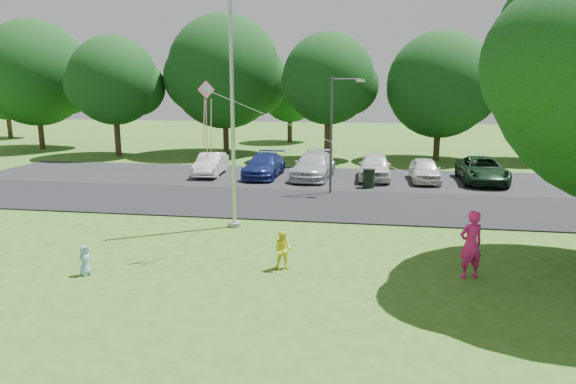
# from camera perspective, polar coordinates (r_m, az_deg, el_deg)

# --- Properties ---
(ground) EXTENTS (120.00, 120.00, 0.00)m
(ground) POSITION_cam_1_polar(r_m,az_deg,el_deg) (14.08, 2.75, -9.89)
(ground) COLOR #305F19
(ground) RESTS_ON ground
(park_road) EXTENTS (60.00, 6.00, 0.06)m
(park_road) POSITION_cam_1_polar(r_m,az_deg,el_deg) (22.65, 5.32, -1.44)
(park_road) COLOR black
(park_road) RESTS_ON ground
(parking_strip) EXTENTS (42.00, 7.00, 0.06)m
(parking_strip) POSITION_cam_1_polar(r_m,az_deg,el_deg) (29.00, 6.21, 1.47)
(parking_strip) COLOR black
(parking_strip) RESTS_ON ground
(flagpole) EXTENTS (0.50, 0.50, 10.00)m
(flagpole) POSITION_cam_1_polar(r_m,az_deg,el_deg) (18.69, -6.19, 8.57)
(flagpole) COLOR #B7BABF
(flagpole) RESTS_ON ground
(street_lamp) EXTENTS (1.58, 0.22, 5.60)m
(street_lamp) POSITION_cam_1_polar(r_m,az_deg,el_deg) (24.56, 5.37, 7.48)
(street_lamp) COLOR #3F3F44
(street_lamp) RESTS_ON ground
(trash_can) EXTENTS (0.64, 0.64, 1.01)m
(trash_can) POSITION_cam_1_polar(r_m,az_deg,el_deg) (26.42, 8.96, 1.44)
(trash_can) COLOR black
(trash_can) RESTS_ON ground
(tree_row) EXTENTS (64.35, 11.94, 10.88)m
(tree_row) POSITION_cam_1_polar(r_m,az_deg,el_deg) (37.24, 9.66, 12.44)
(tree_row) COLOR #332316
(tree_row) RESTS_ON ground
(horizon_trees) EXTENTS (77.46, 7.20, 7.02)m
(horizon_trees) POSITION_cam_1_polar(r_m,az_deg,el_deg) (46.96, 12.61, 10.44)
(horizon_trees) COLOR #332316
(horizon_trees) RESTS_ON ground
(parked_cars) EXTENTS (17.03, 5.14, 1.45)m
(parked_cars) POSITION_cam_1_polar(r_m,az_deg,el_deg) (28.73, 7.35, 2.78)
(parked_cars) COLOR silver
(parked_cars) RESTS_ON ground
(woman) EXTENTS (0.81, 0.69, 1.90)m
(woman) POSITION_cam_1_polar(r_m,az_deg,el_deg) (14.86, 19.65, -5.52)
(woman) COLOR #D61C71
(woman) RESTS_ON ground
(child_yellow) EXTENTS (0.57, 0.45, 1.15)m
(child_yellow) POSITION_cam_1_polar(r_m,az_deg,el_deg) (14.74, -0.52, -6.49)
(child_yellow) COLOR yellow
(child_yellow) RESTS_ON ground
(child_blue) EXTENTS (0.42, 0.50, 0.86)m
(child_blue) POSITION_cam_1_polar(r_m,az_deg,el_deg) (15.43, -21.62, -7.06)
(child_blue) COLOR #87B0D0
(child_blue) RESTS_ON ground
(kite) EXTENTS (7.83, 1.08, 3.18)m
(kite) POSITION_cam_1_polar(r_m,az_deg,el_deg) (15.46, -8.01, 9.17)
(kite) COLOR pink
(kite) RESTS_ON ground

